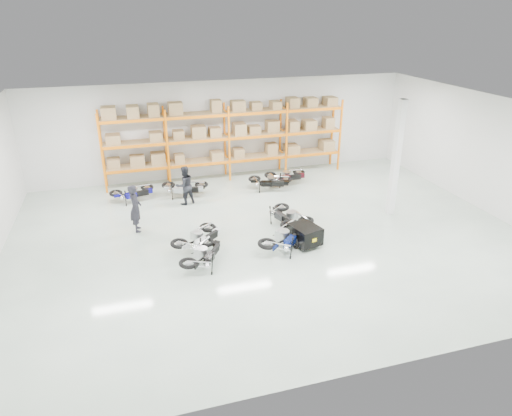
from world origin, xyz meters
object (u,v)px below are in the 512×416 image
object	(u,v)px
moto_back_d	(286,173)
moto_back_b	(184,185)
moto_touring_right	(289,213)
moto_blue_centre	(285,233)
trailer	(305,234)
moto_back_a	(133,190)
moto_back_c	(270,179)
person_left	(135,208)
moto_silver_left	(199,234)
person_back	(185,185)
moto_black_far_left	(203,251)

from	to	relation	value
moto_back_d	moto_back_b	bearing A→B (deg)	91.35
moto_touring_right	moto_blue_centre	bearing A→B (deg)	-132.02
trailer	moto_back_a	bearing A→B (deg)	118.85
moto_blue_centre	moto_back_c	size ratio (longest dim) A/B	1.12
moto_touring_right	moto_back_a	world-z (taller)	moto_touring_right
trailer	person_left	size ratio (longest dim) A/B	1.01
moto_silver_left	moto_back_d	bearing A→B (deg)	-83.70
moto_silver_left	moto_back_a	world-z (taller)	moto_silver_left
person_back	moto_black_far_left	bearing A→B (deg)	68.79
moto_touring_right	moto_back_b	bearing A→B (deg)	111.53
moto_back_d	person_back	distance (m)	4.95
moto_black_far_left	person_left	xyz separation A→B (m)	(-1.88, 3.14, 0.37)
moto_back_c	person_back	bearing A→B (deg)	115.94
moto_blue_centre	moto_black_far_left	bearing A→B (deg)	53.04
person_left	moto_blue_centre	bearing A→B (deg)	-122.90
moto_touring_right	trailer	xyz separation A→B (m)	(0.00, -1.60, -0.11)
moto_back_b	person_back	size ratio (longest dim) A/B	1.05
moto_black_far_left	moto_back_c	xyz separation A→B (m)	(4.07, 5.68, -0.01)
moto_silver_left	moto_touring_right	distance (m)	3.60
moto_touring_right	moto_back_d	xyz separation A→B (m)	(1.45, 4.26, -0.02)
moto_touring_right	moto_silver_left	bearing A→B (deg)	175.23
person_left	moto_silver_left	bearing A→B (deg)	-137.95
person_back	person_left	bearing A→B (deg)	24.84
moto_back_d	person_back	xyz separation A→B (m)	(-4.83, -1.04, 0.30)
moto_black_far_left	person_left	size ratio (longest dim) A/B	0.96
trailer	moto_back_b	size ratio (longest dim) A/B	1.04
moto_back_b	moto_back_d	world-z (taller)	moto_back_b
moto_back_d	person_back	world-z (taller)	person_back
moto_back_a	person_left	xyz separation A→B (m)	(0.00, -2.95, 0.40)
moto_silver_left	moto_touring_right	xyz separation A→B (m)	(3.51, 0.78, 0.01)
moto_black_far_left	moto_back_d	size ratio (longest dim) A/B	1.01
moto_silver_left	moto_black_far_left	size ratio (longest dim) A/B	1.02
moto_back_a	moto_back_b	xyz separation A→B (m)	(2.15, -0.09, 0.03)
moto_back_a	moto_back_d	size ratio (longest dim) A/B	0.95
trailer	moto_back_d	world-z (taller)	moto_back_d
moto_back_a	person_back	xyz separation A→B (m)	(2.06, -0.96, 0.33)
moto_black_far_left	moto_back_c	bearing A→B (deg)	-93.40
moto_back_d	person_left	xyz separation A→B (m)	(-6.89, -3.03, 0.37)
trailer	person_left	world-z (taller)	person_left
moto_touring_right	person_left	world-z (taller)	person_left
moto_back_a	moto_back_c	size ratio (longest dim) A/B	0.95
moto_silver_left	moto_back_d	size ratio (longest dim) A/B	1.02
trailer	moto_back_d	bearing A→B (deg)	61.62
moto_silver_left	moto_back_d	distance (m)	7.07
moto_blue_centre	moto_back_c	bearing A→B (deg)	-56.19
moto_black_far_left	person_left	world-z (taller)	person_left
moto_silver_left	person_left	bearing A→B (deg)	4.71
moto_blue_centre	moto_back_b	xyz separation A→B (m)	(-2.54, 5.69, -0.05)
moto_blue_centre	person_back	world-z (taller)	person_back
moto_back_d	moto_blue_centre	bearing A→B (deg)	158.74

